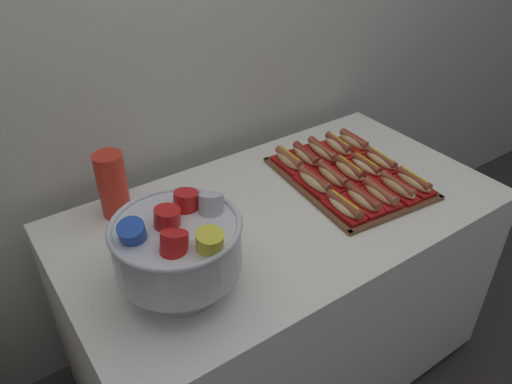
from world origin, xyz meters
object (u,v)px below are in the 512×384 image
at_px(serving_tray, 349,178).
at_px(hot_dog_2, 380,194).
at_px(hot_dog_11, 306,156).
at_px(hot_dog_14, 353,142).
at_px(hot_dog_7, 349,171).
at_px(cup_stack, 112,185).
at_px(punch_bowl, 178,245).
at_px(hot_dog_1, 363,200).
at_px(hot_dog_10, 289,161).
at_px(hot_dog_13, 338,146).
at_px(hot_dog_4, 414,182).
at_px(hot_dog_0, 344,207).
at_px(hot_dog_12, 322,152).
at_px(buffet_table, 281,291).
at_px(hot_dog_3, 397,187).
at_px(hot_dog_9, 382,161).
at_px(hot_dog_8, 366,166).
at_px(hot_dog_6, 332,177).
at_px(hot_dog_5, 315,182).

height_order(serving_tray, hot_dog_2, hot_dog_2).
distance_m(hot_dog_11, hot_dog_14, 0.23).
height_order(hot_dog_7, cup_stack, cup_stack).
bearing_deg(punch_bowl, serving_tray, 10.96).
bearing_deg(hot_dog_14, hot_dog_1, -129.63).
distance_m(hot_dog_10, hot_dog_13, 0.23).
distance_m(hot_dog_4, punch_bowl, 0.89).
xyz_separation_m(hot_dog_0, hot_dog_12, (0.18, 0.31, 0.00)).
distance_m(buffet_table, hot_dog_12, 0.55).
relative_size(hot_dog_3, hot_dog_9, 1.04).
bearing_deg(hot_dog_2, hot_dog_14, 60.21).
bearing_deg(serving_tray, hot_dog_0, -137.62).
bearing_deg(hot_dog_4, hot_dog_3, 174.66).
bearing_deg(cup_stack, hot_dog_13, -8.33).
height_order(hot_dog_8, hot_dog_9, same).
relative_size(hot_dog_7, hot_dog_12, 0.90).
bearing_deg(hot_dog_12, hot_dog_0, -119.79).
bearing_deg(buffet_table, hot_dog_0, -45.80).
bearing_deg(hot_dog_0, hot_dog_11, 71.85).
bearing_deg(hot_dog_4, hot_dog_10, 126.93).
distance_m(hot_dog_14, cup_stack, 0.94).
distance_m(punch_bowl, cup_stack, 0.43).
bearing_deg(hot_dog_2, hot_dog_3, -5.34).
xyz_separation_m(hot_dog_1, hot_dog_6, (0.02, 0.16, -0.00)).
bearing_deg(hot_dog_7, hot_dog_8, -5.34).
relative_size(hot_dog_5, hot_dog_10, 1.11).
bearing_deg(hot_dog_12, hot_dog_1, -108.15).
bearing_deg(hot_dog_9, serving_tray, 174.66).
bearing_deg(hot_dog_0, buffet_table, 134.20).
relative_size(hot_dog_7, cup_stack, 0.77).
xyz_separation_m(hot_dog_12, cup_stack, (-0.78, 0.12, 0.08)).
relative_size(hot_dog_1, hot_dog_14, 1.02).
relative_size(hot_dog_2, hot_dog_10, 1.02).
xyz_separation_m(buffet_table, hot_dog_5, (0.15, 0.02, 0.42)).
distance_m(hot_dog_8, hot_dog_13, 0.17).
relative_size(hot_dog_0, hot_dog_13, 0.94).
distance_m(hot_dog_4, hot_dog_10, 0.45).
bearing_deg(serving_tray, hot_dog_5, 174.66).
height_order(hot_dog_13, cup_stack, cup_stack).
relative_size(hot_dog_10, punch_bowl, 0.47).
xyz_separation_m(hot_dog_9, cup_stack, (-0.91, 0.30, 0.08)).
height_order(hot_dog_7, hot_dog_12, hot_dog_7).
bearing_deg(hot_dog_9, hot_dog_0, -156.53).
xyz_separation_m(hot_dog_6, hot_dog_14, (0.24, 0.14, 0.00)).
xyz_separation_m(hot_dog_12, hot_dog_13, (0.07, -0.01, 0.00)).
bearing_deg(hot_dog_13, hot_dog_9, -70.90).
xyz_separation_m(hot_dog_7, hot_dog_12, (0.02, 0.16, -0.00)).
xyz_separation_m(hot_dog_7, hot_dog_8, (0.07, -0.01, -0.00)).
bearing_deg(hot_dog_10, hot_dog_0, -95.34).
relative_size(punch_bowl, cup_stack, 1.54).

